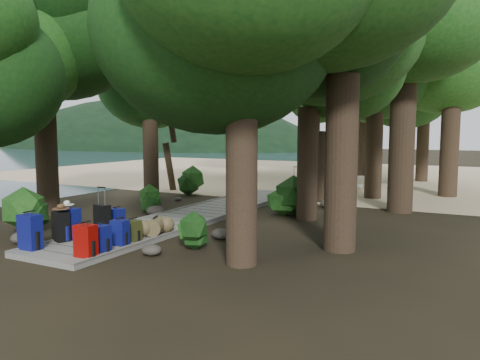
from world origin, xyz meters
The scene contains 50 objects.
ground centered at (0.00, 0.00, 0.00)m, with size 120.00×120.00×0.00m, color black.
sand_beach centered at (0.00, 16.00, 0.01)m, with size 40.00×22.00×0.02m, color #CCB28A.
water_bay centered at (-32.00, 25.00, 0.00)m, with size 50.00×60.00×0.02m, color #274152.
distant_hill centered at (-40.00, 48.00, 0.00)m, with size 32.00×16.00×12.00m, color black.
boardwalk centered at (0.00, 1.00, 0.06)m, with size 2.00×12.00×0.12m, color gray.
backpack_left_a centered at (-0.75, -4.56, 0.54)m, with size 0.45×0.31×0.83m, color #0A0C66, non-canonical shape.
backpack_left_b centered at (-0.78, -3.71, 0.50)m, with size 0.41×0.29×0.76m, color black, non-canonical shape.
backpack_left_c centered at (-0.78, -3.44, 0.52)m, with size 0.43×0.31×0.80m, color #0A0C66, non-canonical shape.
backpack_left_d centered at (-0.64, -2.02, 0.40)m, with size 0.37×0.27×0.57m, color #0A0C66, non-canonical shape.
backpack_right_a centered at (0.76, -4.45, 0.48)m, with size 0.40×0.29×0.72m, color #9B0705, non-canonical shape.
backpack_right_b centered at (0.77, -4.03, 0.44)m, with size 0.35×0.25×0.64m, color #0A0C66, non-canonical shape.
backpack_right_c centered at (0.69, -3.38, 0.43)m, with size 0.36×0.26×0.62m, color #0A0C66, non-canonical shape.
backpack_right_d centered at (0.68, -2.93, 0.39)m, with size 0.35×0.25×0.53m, color #373B19, non-canonical shape.
duffel_right_khaki centered at (0.74, -2.17, 0.33)m, with size 0.41×0.62×0.41m, color brown, non-canonical shape.
suitcase_on_boardwalk centered at (-0.70, -2.47, 0.46)m, with size 0.44×0.24×0.67m, color black, non-canonical shape.
lone_suitcase_on_sand centered at (0.50, 8.07, 0.33)m, with size 0.39×0.22×0.62m, color black, non-canonical shape.
hat_brown centered at (-0.71, -3.75, 0.94)m, with size 0.39×0.39×0.12m, color #51351E, non-canonical shape.
hat_white centered at (-0.84, -3.46, 0.97)m, with size 0.33×0.33×0.11m, color silver, non-canonical shape.
kayak centered at (-3.21, 10.76, 0.16)m, with size 0.61×2.80×0.28m, color #9F1E0D.
sun_lounger centered at (2.70, 9.75, 0.31)m, with size 0.58×1.81×0.58m, color silver, non-canonical shape.
tree_right_a centered at (3.61, -3.12, 4.44)m, with size 5.33×5.33×8.89m, color black, non-canonical shape.
tree_right_b centered at (5.02, -1.12, 5.07)m, with size 5.68×5.68×10.14m, color black, non-canonical shape.
tree_right_c centered at (3.14, 2.02, 4.38)m, with size 5.07×5.07×8.77m, color black, non-canonical shape.
tree_right_d centered at (5.41, 4.65, 5.77)m, with size 6.29×6.29×11.53m, color black, non-canonical shape.
tree_right_e centered at (3.96, 7.42, 4.71)m, with size 5.23×5.23×9.41m, color black, non-canonical shape.
tree_right_f centered at (6.54, 9.30, 5.12)m, with size 5.74×5.74×10.25m, color black, non-canonical shape.
tree_left_b centered at (-4.41, -0.99, 4.81)m, with size 5.34×5.34×9.62m, color black, non-canonical shape.
tree_left_c centered at (-3.85, 3.48, 4.35)m, with size 5.01×5.01×8.71m, color black, non-canonical shape.
tree_back_a centered at (-1.53, 15.52, 4.51)m, with size 5.22×5.22×9.03m, color black, non-canonical shape.
tree_back_b centered at (1.59, 15.68, 4.67)m, with size 5.23×5.23×9.34m, color black, non-canonical shape.
tree_back_c centered at (4.91, 14.93, 4.44)m, with size 4.93×4.93×8.88m, color black, non-canonical shape.
tree_back_d centered at (-5.63, 15.06, 4.13)m, with size 4.95×4.95×8.25m, color black, non-canonical shape.
palm_right_a centered at (2.61, 5.79, 3.96)m, with size 4.64×4.64×7.91m, color #134414, non-canonical shape.
palm_right_b centered at (4.60, 11.64, 3.89)m, with size 4.03×4.03×7.79m, color #134414, non-canonical shape.
palm_right_c centered at (2.37, 12.90, 3.14)m, with size 3.95×3.95×6.28m, color #134414, non-canonical shape.
palm_left_a centered at (-4.76, 5.82, 3.20)m, with size 4.03×4.03×6.40m, color #134414, non-canonical shape.
rock_left_a centered at (-1.78, -4.01, 0.14)m, with size 0.50×0.45×0.28m, color #4C473F, non-canonical shape.
rock_left_b centered at (-2.73, -1.73, 0.10)m, with size 0.38×0.34×0.21m, color #4C473F, non-canonical shape.
rock_left_c centered at (-1.26, 0.40, 0.16)m, with size 0.58×0.52×0.32m, color #4C473F, non-canonical shape.
rock_left_d centered at (-2.45, 3.30, 0.08)m, with size 0.28×0.25×0.15m, color #4C473F, non-canonical shape.
rock_right_a centered at (1.60, -3.42, 0.12)m, with size 0.44×0.40×0.24m, color #4C473F, non-canonical shape.
rock_right_b centered at (2.15, -1.43, 0.13)m, with size 0.48×0.43×0.26m, color #4C473F, non-canonical shape.
rock_right_c centered at (1.74, 1.07, 0.09)m, with size 0.32×0.29×0.18m, color #4C473F, non-canonical shape.
rock_right_d centered at (3.14, 4.21, 0.15)m, with size 0.55×0.49×0.30m, color #4C473F, non-canonical shape.
shrub_left_a centered at (-2.74, -3.06, 0.54)m, with size 1.20×1.20×1.08m, color #154716, non-canonical shape.
shrub_left_b centered at (-1.72, 0.80, 0.35)m, with size 0.77×0.77×0.70m, color #154716, non-canonical shape.
shrub_left_c centered at (-2.95, 4.93, 0.59)m, with size 1.31×1.31×1.18m, color #154716, non-canonical shape.
shrub_right_a centered at (2.20, -2.70, 0.38)m, with size 0.85×0.85×0.77m, color #154716, non-canonical shape.
shrub_right_b centered at (2.46, 2.47, 0.57)m, with size 1.26×1.26×1.13m, color #154716, non-canonical shape.
shrub_right_c centered at (2.06, 5.99, 0.43)m, with size 0.96×0.96×0.87m, color #154716, non-canonical shape.
Camera 1 is at (7.79, -11.18, 2.65)m, focal length 35.00 mm.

